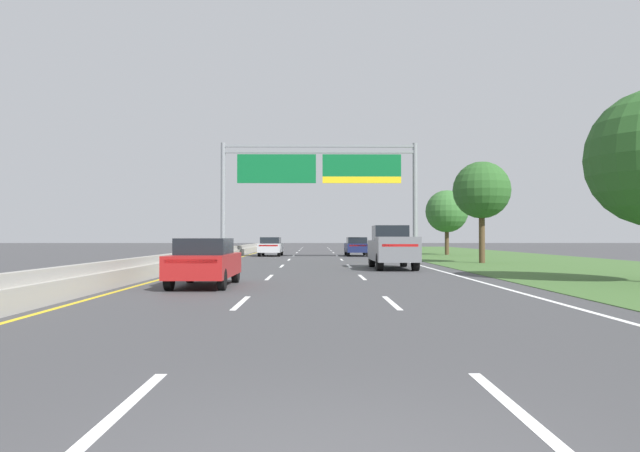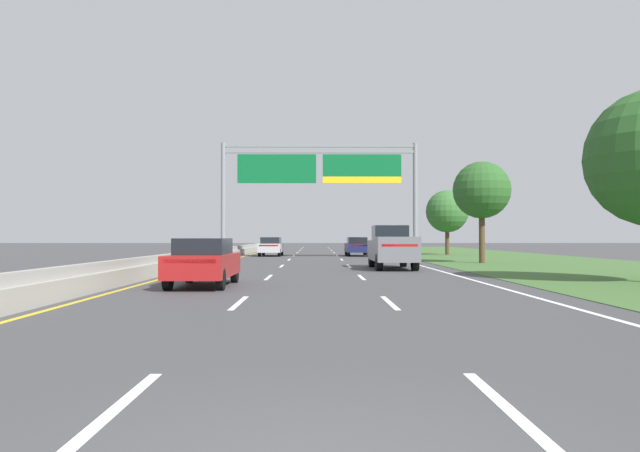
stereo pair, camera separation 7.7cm
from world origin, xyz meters
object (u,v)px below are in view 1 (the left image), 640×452
pickup_truck_grey (392,247)px  roadside_tree_mid (482,190)px  overhead_sign_gantry (319,175)px  car_red_left_lane_sedan (205,261)px  roadside_tree_far (447,211)px  car_silver_left_lane_sedan (271,246)px  car_navy_right_lane_sedan (357,246)px

pickup_truck_grey → roadside_tree_mid: size_ratio=0.87×
overhead_sign_gantry → car_red_left_lane_sedan: 26.46m
overhead_sign_gantry → roadside_tree_far: (11.35, 7.07, -2.47)m
roadside_tree_mid → roadside_tree_far: roadside_tree_mid is taller
car_silver_left_lane_sedan → car_red_left_lane_sedan: size_ratio=1.01×
car_silver_left_lane_sedan → roadside_tree_mid: 19.64m
car_navy_right_lane_sedan → roadside_tree_far: 9.08m
overhead_sign_gantry → car_red_left_lane_sedan: overhead_sign_gantry is taller
overhead_sign_gantry → car_red_left_lane_sedan: bearing=-98.8°
car_silver_left_lane_sedan → roadside_tree_far: size_ratio=0.77×
car_navy_right_lane_sedan → car_red_left_lane_sedan: bearing=166.0°
overhead_sign_gantry → car_silver_left_lane_sedan: (-4.02, 4.36, -5.50)m
roadside_tree_far → pickup_truck_grey: bearing=-109.3°
overhead_sign_gantry → car_silver_left_lane_sedan: bearing=132.7°
pickup_truck_grey → roadside_tree_far: size_ratio=0.94×
pickup_truck_grey → roadside_tree_mid: roadside_tree_mid is taller
roadside_tree_mid → pickup_truck_grey: bearing=-136.1°
car_red_left_lane_sedan → roadside_tree_mid: (13.82, 16.55, 3.63)m
pickup_truck_grey → car_red_left_lane_sedan: size_ratio=1.23×
car_silver_left_lane_sedan → roadside_tree_mid: roadside_tree_mid is taller
overhead_sign_gantry → pickup_truck_grey: 16.36m
overhead_sign_gantry → car_silver_left_lane_sedan: 8.09m
pickup_truck_grey → car_silver_left_lane_sedan: 20.87m
pickup_truck_grey → car_silver_left_lane_sedan: bearing=21.2°
car_navy_right_lane_sedan → car_silver_left_lane_sedan: size_ratio=1.00×
roadside_tree_far → car_silver_left_lane_sedan: bearing=-170.0°
car_red_left_lane_sedan → roadside_tree_far: bearing=-25.0°
pickup_truck_grey → car_silver_left_lane_sedan: pickup_truck_grey is taller
roadside_tree_far → overhead_sign_gantry: bearing=-148.1°
car_red_left_lane_sedan → roadside_tree_far: size_ratio=0.77×
overhead_sign_gantry → pickup_truck_grey: size_ratio=2.79×
pickup_truck_grey → roadside_tree_mid: (6.29, 6.05, 3.38)m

